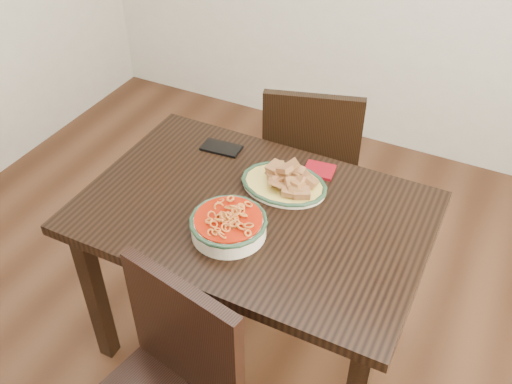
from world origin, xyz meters
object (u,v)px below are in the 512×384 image
at_px(chair_far, 311,158).
at_px(smartphone, 221,148).
at_px(fish_plate, 284,177).
at_px(noodle_bowl, 229,223).
at_px(dining_table, 254,229).

height_order(chair_far, smartphone, chair_far).
bearing_deg(chair_far, fish_plate, 83.36).
distance_m(noodle_bowl, smartphone, 0.49).
xyz_separation_m(dining_table, noodle_bowl, (-0.02, -0.15, 0.14)).
bearing_deg(chair_far, smartphone, 45.65).
xyz_separation_m(fish_plate, noodle_bowl, (-0.06, -0.30, -0.00)).
height_order(fish_plate, smartphone, fish_plate).
xyz_separation_m(fish_plate, smartphone, (-0.32, 0.11, -0.04)).
height_order(chair_far, noodle_bowl, chair_far).
distance_m(dining_table, fish_plate, 0.22).
bearing_deg(noodle_bowl, dining_table, 83.53).
bearing_deg(fish_plate, smartphone, 161.53).
relative_size(dining_table, fish_plate, 3.82).
bearing_deg(dining_table, chair_far, 94.22).
bearing_deg(fish_plate, noodle_bowl, -101.27).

